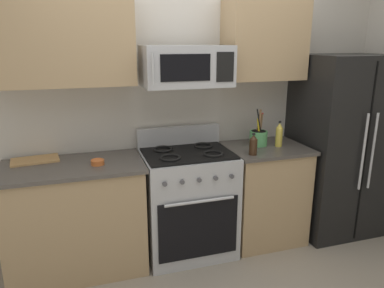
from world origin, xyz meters
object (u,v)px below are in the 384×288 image
at_px(range_oven, 188,201).
at_px(bottle_oil, 279,135).
at_px(utensil_crock, 258,137).
at_px(prep_bowl, 98,162).
at_px(bottle_soy, 253,145).
at_px(refrigerator, 339,146).
at_px(microwave, 186,66).
at_px(cutting_board, 35,160).

height_order(range_oven, bottle_oil, bottle_oil).
distance_m(utensil_crock, prep_bowl, 1.44).
relative_size(utensil_crock, bottle_soy, 1.83).
bearing_deg(refrigerator, utensil_crock, 174.18).
distance_m(refrigerator, microwave, 1.72).
bearing_deg(prep_bowl, utensil_crock, 4.94).
xyz_separation_m(range_oven, cutting_board, (-1.21, 0.18, 0.44)).
bearing_deg(cutting_board, range_oven, -8.53).
bearing_deg(prep_bowl, bottle_soy, -5.79).
relative_size(utensil_crock, bottle_oil, 1.47).
xyz_separation_m(utensil_crock, bottle_oil, (0.16, -0.09, 0.03)).
distance_m(refrigerator, bottle_oil, 0.69).
bearing_deg(microwave, bottle_soy, -22.07).
xyz_separation_m(utensil_crock, bottle_soy, (-0.18, -0.25, 0.01)).
bearing_deg(bottle_oil, bottle_soy, -154.25).
height_order(cutting_board, prep_bowl, prep_bowl).
height_order(range_oven, bottle_soy, bottle_soy).
height_order(utensil_crock, prep_bowl, utensil_crock).
height_order(refrigerator, bottle_soy, refrigerator).
distance_m(bottle_soy, prep_bowl, 1.27).
height_order(utensil_crock, cutting_board, utensil_crock).
distance_m(range_oven, utensil_crock, 0.87).
xyz_separation_m(range_oven, utensil_crock, (0.70, 0.07, 0.51)).
xyz_separation_m(range_oven, bottle_oil, (0.86, -0.02, 0.54)).
distance_m(utensil_crock, cutting_board, 1.91).
distance_m(range_oven, microwave, 1.16).
distance_m(cutting_board, bottle_oil, 2.08).
distance_m(range_oven, refrigerator, 1.58).
bearing_deg(utensil_crock, prep_bowl, -175.06).
distance_m(microwave, utensil_crock, 0.95).
distance_m(bottle_oil, prep_bowl, 1.60).
distance_m(utensil_crock, bottle_soy, 0.31).
bearing_deg(microwave, bottle_oil, -3.18).
height_order(utensil_crock, bottle_soy, utensil_crock).
bearing_deg(microwave, prep_bowl, -173.63).
height_order(range_oven, prep_bowl, range_oven).
relative_size(bottle_oil, bottle_soy, 1.25).
xyz_separation_m(range_oven, microwave, (-0.00, 0.03, 1.16)).
distance_m(range_oven, cutting_board, 1.30).
bearing_deg(refrigerator, bottle_oil, -179.65).
relative_size(range_oven, refrigerator, 0.64).
xyz_separation_m(refrigerator, utensil_crock, (-0.83, 0.08, 0.13)).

